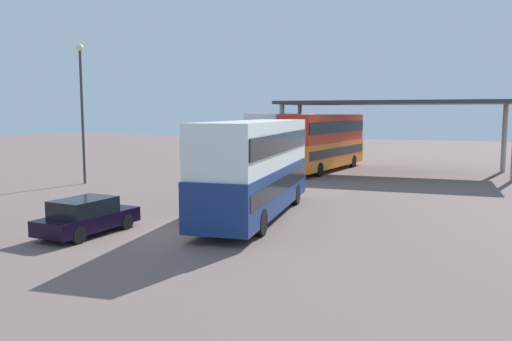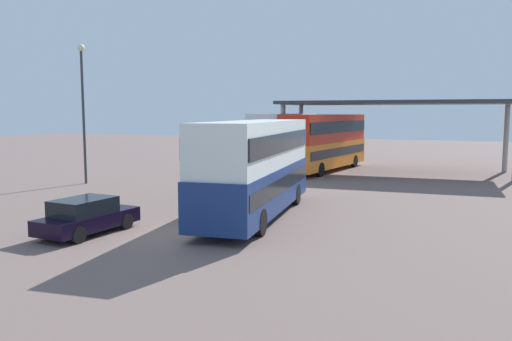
% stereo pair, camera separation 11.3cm
% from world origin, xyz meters
% --- Properties ---
extents(ground_plane, '(140.00, 140.00, 0.00)m').
position_xyz_m(ground_plane, '(0.00, 0.00, 0.00)').
color(ground_plane, '#6F5A55').
extents(double_decker_main, '(3.48, 10.78, 4.11)m').
position_xyz_m(double_decker_main, '(1.49, 3.98, 2.26)').
color(double_decker_main, navy).
rests_on(double_decker_main, ground_plane).
extents(parked_hatchback, '(2.00, 4.05, 1.35)m').
position_xyz_m(parked_hatchback, '(-3.13, -1.30, 0.67)').
color(parked_hatchback, black).
rests_on(parked_hatchback, ground_plane).
extents(double_decker_near_canopy, '(2.68, 11.47, 4.38)m').
position_xyz_m(double_decker_near_canopy, '(-3.95, 24.07, 2.40)').
color(double_decker_near_canopy, navy).
rests_on(double_decker_near_canopy, ground_plane).
extents(double_decker_mid_row, '(4.15, 11.61, 4.31)m').
position_xyz_m(double_decker_mid_row, '(0.06, 21.97, 2.36)').
color(double_decker_mid_row, orange).
rests_on(double_decker_mid_row, ground_plane).
extents(depot_canopy, '(17.26, 7.18, 5.33)m').
position_xyz_m(depot_canopy, '(5.05, 23.12, 4.97)').
color(depot_canopy, '#33353A').
rests_on(depot_canopy, ground_plane).
extents(lamppost_tall, '(0.44, 0.44, 8.65)m').
position_xyz_m(lamppost_tall, '(-12.29, 9.49, 5.37)').
color(lamppost_tall, '#33353A').
rests_on(lamppost_tall, ground_plane).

